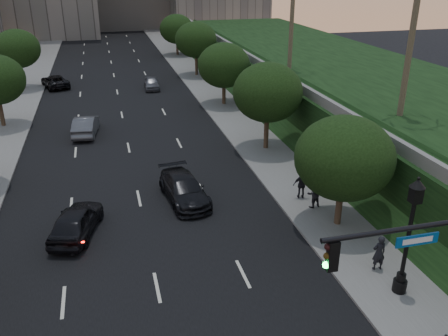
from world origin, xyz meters
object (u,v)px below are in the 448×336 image
object	(u,v)px
sedan_far_left	(55,81)
sedan_far_right	(152,83)
traffic_signal_mast	(439,294)
street_lamp	(407,242)
pedestrian_b	(314,193)
sedan_near_right	(184,189)
pedestrian_c	(302,185)
sedan_near_left	(76,221)
sedan_mid_left	(86,125)
pedestrian_a	(379,253)

from	to	relation	value
sedan_far_left	sedan_far_right	size ratio (longest dim) A/B	1.26
traffic_signal_mast	street_lamp	world-z (taller)	traffic_signal_mast
sedan_far_left	pedestrian_b	world-z (taller)	pedestrian_b
pedestrian_b	street_lamp	bearing A→B (deg)	80.54
sedan_near_right	sedan_far_right	xyz separation A→B (m)	(1.26, 28.41, -0.08)
pedestrian_c	traffic_signal_mast	bearing A→B (deg)	96.54
sedan_far_left	sedan_near_left	bearing A→B (deg)	78.46
traffic_signal_mast	sedan_near_right	distance (m)	16.65
sedan_far_left	pedestrian_c	world-z (taller)	pedestrian_c
sedan_near_left	traffic_signal_mast	bearing A→B (deg)	148.30
sedan_near_left	sedan_near_right	bearing A→B (deg)	-142.23
sedan_near_left	sedan_near_right	distance (m)	6.69
sedan_near_left	street_lamp	bearing A→B (deg)	163.84
sedan_near_left	sedan_far_left	xyz separation A→B (m)	(-3.28, 34.44, -0.09)
street_lamp	sedan_far_left	xyz separation A→B (m)	(-17.00, 43.07, -1.92)
pedestrian_b	sedan_mid_left	bearing A→B (deg)	-65.03
street_lamp	sedan_near_right	distance (m)	13.54
traffic_signal_mast	street_lamp	xyz separation A→B (m)	(1.95, 4.32, -1.04)
traffic_signal_mast	sedan_far_right	bearing A→B (deg)	95.61
sedan_near_left	pedestrian_c	world-z (taller)	pedestrian_c
sedan_mid_left	pedestrian_a	bearing A→B (deg)	126.82
traffic_signal_mast	sedan_mid_left	world-z (taller)	traffic_signal_mast
sedan_far_right	traffic_signal_mast	bearing A→B (deg)	-82.05
street_lamp	sedan_far_right	size ratio (longest dim) A/B	1.37
sedan_near_left	sedan_near_right	size ratio (longest dim) A/B	0.89
pedestrian_a	pedestrian_b	distance (m)	6.45
traffic_signal_mast	sedan_far_right	size ratio (longest dim) A/B	1.71
traffic_signal_mast	sedan_near_left	xyz separation A→B (m)	(-11.78, 12.94, -2.86)
sedan_far_left	pedestrian_a	size ratio (longest dim) A/B	2.94
street_lamp	pedestrian_b	world-z (taller)	street_lamp
traffic_signal_mast	sedan_far_left	bearing A→B (deg)	107.63
sedan_near_left	pedestrian_a	xyz separation A→B (m)	(13.65, -6.93, 0.22)
street_lamp	sedan_far_right	xyz separation A→B (m)	(-6.25, 39.52, -1.94)
sedan_far_left	traffic_signal_mast	bearing A→B (deg)	90.65
sedan_far_left	pedestrian_c	distance (m)	37.44
sedan_near_left	pedestrian_a	distance (m)	15.32
pedestrian_c	pedestrian_b	bearing A→B (deg)	110.75
sedan_far_left	sedan_near_right	size ratio (longest dim) A/B	0.97
traffic_signal_mast	pedestrian_a	size ratio (longest dim) A/B	3.99
sedan_mid_left	pedestrian_a	world-z (taller)	pedestrian_a
traffic_signal_mast	pedestrian_c	xyz separation A→B (m)	(1.33, 13.72, -2.65)
traffic_signal_mast	sedan_near_left	distance (m)	17.73
sedan_near_left	pedestrian_b	bearing A→B (deg)	-166.12
pedestrian_b	sedan_near_left	bearing A→B (deg)	-14.52
pedestrian_a	pedestrian_c	world-z (taller)	pedestrian_a
street_lamp	sedan_near_left	bearing A→B (deg)	147.85
street_lamp	sedan_mid_left	xyz separation A→B (m)	(-13.38, 25.10, -1.83)
sedan_far_left	sedan_near_right	world-z (taller)	sedan_near_right
sedan_near_right	sedan_far_right	distance (m)	28.44
sedan_near_right	pedestrian_b	bearing A→B (deg)	-29.76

